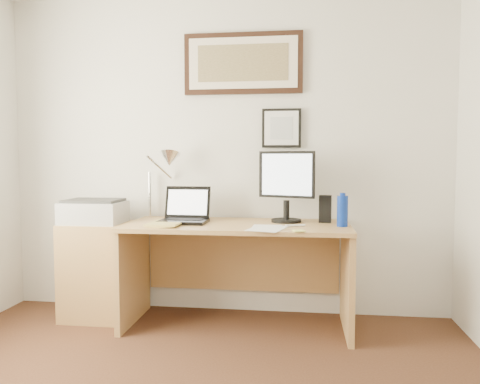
% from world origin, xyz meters
% --- Properties ---
extents(wall_back, '(3.50, 0.02, 2.50)m').
position_xyz_m(wall_back, '(0.00, 2.00, 1.25)').
color(wall_back, silver).
rests_on(wall_back, ground).
extents(side_cabinet, '(0.50, 0.40, 0.73)m').
position_xyz_m(side_cabinet, '(-0.92, 1.68, 0.36)').
color(side_cabinet, '#A47944').
rests_on(side_cabinet, floor).
extents(water_bottle, '(0.07, 0.07, 0.21)m').
position_xyz_m(water_bottle, '(0.89, 1.58, 0.86)').
color(water_bottle, navy).
rests_on(water_bottle, desk).
extents(bottle_cap, '(0.04, 0.04, 0.02)m').
position_xyz_m(bottle_cap, '(0.89, 1.58, 0.97)').
color(bottle_cap, navy).
rests_on(bottle_cap, water_bottle).
extents(speaker, '(0.10, 0.09, 0.20)m').
position_xyz_m(speaker, '(0.78, 1.78, 0.85)').
color(speaker, black).
rests_on(speaker, desk).
extents(paper_sheet_a, '(0.20, 0.29, 0.00)m').
position_xyz_m(paper_sheet_a, '(0.37, 1.45, 0.75)').
color(paper_sheet_a, white).
rests_on(paper_sheet_a, desk).
extents(paper_sheet_b, '(0.29, 0.35, 0.00)m').
position_xyz_m(paper_sheet_b, '(0.38, 1.41, 0.75)').
color(paper_sheet_b, white).
rests_on(paper_sheet_b, desk).
extents(sticky_pad, '(0.09, 0.09, 0.01)m').
position_xyz_m(sticky_pad, '(0.59, 1.30, 0.76)').
color(sticky_pad, '#E4E56C').
rests_on(sticky_pad, desk).
extents(marker_pen, '(0.14, 0.06, 0.02)m').
position_xyz_m(marker_pen, '(0.57, 1.53, 0.76)').
color(marker_pen, silver).
rests_on(marker_pen, desk).
extents(book, '(0.23, 0.31, 0.02)m').
position_xyz_m(book, '(-0.44, 1.49, 0.76)').
color(book, tan).
rests_on(book, desk).
extents(desk, '(1.60, 0.70, 0.75)m').
position_xyz_m(desk, '(0.15, 1.72, 0.51)').
color(desk, '#A47944').
rests_on(desk, floor).
extents(laptop, '(0.35, 0.30, 0.26)m').
position_xyz_m(laptop, '(-0.24, 1.66, 0.81)').
color(laptop, black).
rests_on(laptop, desk).
extents(lcd_monitor, '(0.41, 0.22, 0.52)m').
position_xyz_m(lcd_monitor, '(0.50, 1.76, 1.04)').
color(lcd_monitor, black).
rests_on(lcd_monitor, desk).
extents(printer, '(0.44, 0.34, 0.18)m').
position_xyz_m(printer, '(-0.95, 1.67, 0.82)').
color(printer, '#A8A8AA').
rests_on(printer, side_cabinet).
extents(desk_lamp, '(0.29, 0.27, 0.53)m').
position_xyz_m(desk_lamp, '(-0.41, 1.81, 1.19)').
color(desk_lamp, white).
rests_on(desk_lamp, desk).
extents(picture_large, '(0.92, 0.04, 0.47)m').
position_xyz_m(picture_large, '(0.15, 1.97, 1.95)').
color(picture_large, black).
rests_on(picture_large, wall_back).
extents(picture_small, '(0.30, 0.03, 0.30)m').
position_xyz_m(picture_small, '(0.45, 1.97, 1.45)').
color(picture_small, black).
rests_on(picture_small, wall_back).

